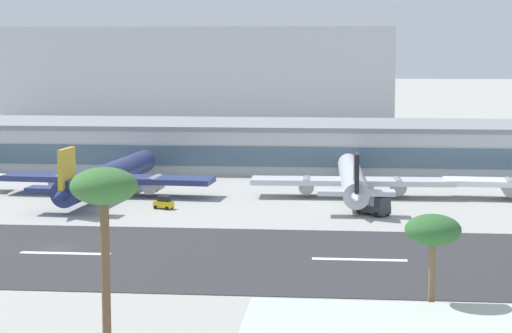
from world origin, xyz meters
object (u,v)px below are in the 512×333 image
at_px(distant_hotel_block, 192,78).
at_px(airliner_gold_tail_gate_1, 106,177).
at_px(service_baggage_tug_0, 164,203).
at_px(palm_tree_0, 433,233).
at_px(airliner_black_tail_gate_2, 352,180).
at_px(palm_tree_2, 104,193).
at_px(terminal_building, 247,144).
at_px(service_box_truck_1, 373,204).

distance_m(distant_hotel_block, airliner_gold_tail_gate_1, 148.76).
height_order(service_baggage_tug_0, palm_tree_0, palm_tree_0).
distance_m(airliner_black_tail_gate_2, service_baggage_tug_0, 34.62).
relative_size(service_baggage_tug_0, palm_tree_2, 0.21).
height_order(terminal_building, service_baggage_tug_0, terminal_building).
bearing_deg(palm_tree_2, terminal_building, 90.76).
bearing_deg(terminal_building, service_baggage_tug_0, -98.18).
relative_size(service_baggage_tug_0, palm_tree_0, 0.28).
xyz_separation_m(service_box_truck_1, palm_tree_0, (2.95, -69.23, 9.12)).
height_order(terminal_building, airliner_black_tail_gate_2, terminal_building).
xyz_separation_m(terminal_building, palm_tree_0, (29.41, -127.91, 5.82)).
bearing_deg(airliner_black_tail_gate_2, service_baggage_tug_0, 113.35).
height_order(distant_hotel_block, service_box_truck_1, distant_hotel_block).
height_order(airliner_gold_tail_gate_1, palm_tree_0, palm_tree_0).
bearing_deg(distant_hotel_block, service_box_truck_1, -71.00).
relative_size(distant_hotel_block, airliner_black_tail_gate_2, 2.77).
xyz_separation_m(distant_hotel_block, airliner_gold_tail_gate_1, (8.43, -147.92, -13.27)).
bearing_deg(palm_tree_2, airliner_gold_tail_gate_1, 104.61).
distance_m(terminal_building, service_box_truck_1, 64.46).
bearing_deg(airliner_black_tail_gate_2, palm_tree_2, 164.99).
xyz_separation_m(airliner_gold_tail_gate_1, palm_tree_2, (22.88, -87.79, 11.16)).
relative_size(terminal_building, distant_hotel_block, 1.59).
bearing_deg(airliner_gold_tail_gate_1, palm_tree_2, -160.93).
relative_size(airliner_gold_tail_gate_1, service_baggage_tug_0, 14.38).
distance_m(service_baggage_tug_0, palm_tree_0, 81.37).
bearing_deg(airliner_black_tail_gate_2, terminal_building, 27.48).
bearing_deg(airliner_gold_tail_gate_1, distant_hotel_block, 7.72).
distance_m(terminal_building, distant_hotel_block, 108.74).
height_order(service_baggage_tug_0, palm_tree_2, palm_tree_2).
xyz_separation_m(airliner_black_tail_gate_2, palm_tree_2, (-21.49, -89.88, 11.36)).
relative_size(terminal_building, service_baggage_tug_0, 59.58).
distance_m(palm_tree_0, palm_tree_2, 28.17).
xyz_separation_m(airliner_gold_tail_gate_1, airliner_black_tail_gate_2, (44.37, 2.09, -0.20)).
bearing_deg(palm_tree_2, airliner_black_tail_gate_2, 76.55).
bearing_deg(service_box_truck_1, distant_hotel_block, 159.13).
bearing_deg(airliner_black_tail_gate_2, service_box_truck_1, -170.71).
xyz_separation_m(airliner_gold_tail_gate_1, service_box_truck_1, (47.60, -14.76, -1.62)).
bearing_deg(terminal_building, service_box_truck_1, -65.73).
bearing_deg(service_box_truck_1, palm_tree_2, -58.58).
xyz_separation_m(airliner_black_tail_gate_2, palm_tree_0, (6.18, -86.08, 7.70)).
distance_m(distant_hotel_block, palm_tree_0, 239.37).
distance_m(terminal_building, service_baggage_tug_0, 57.11).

